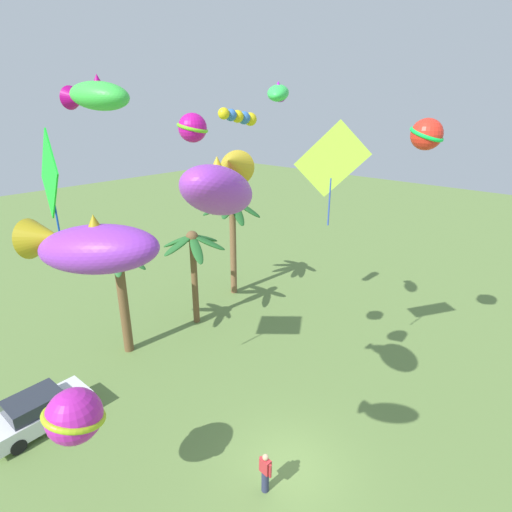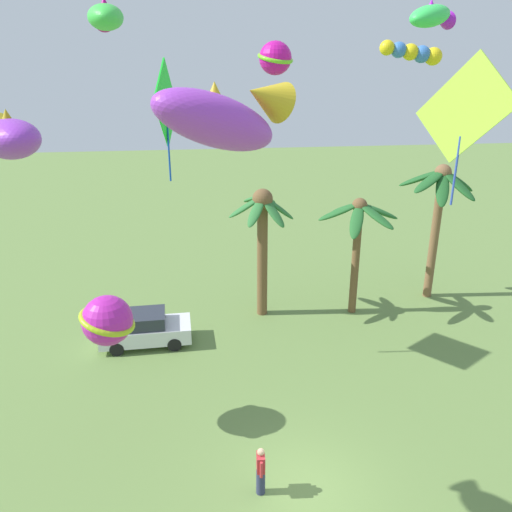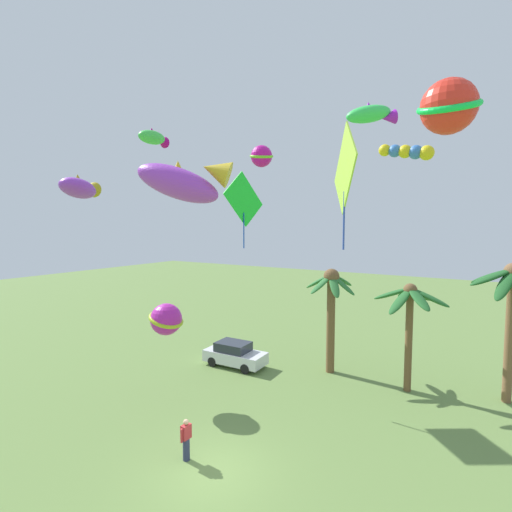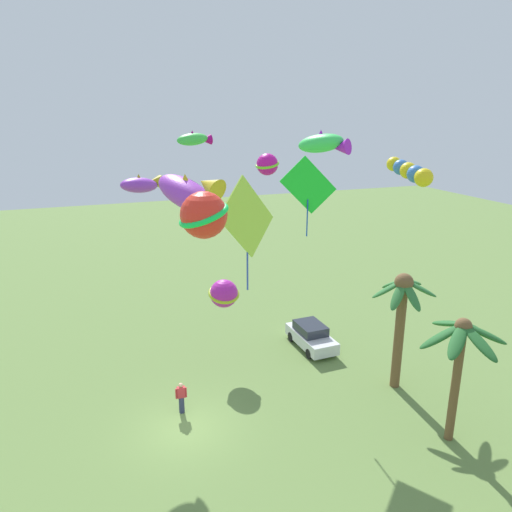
{
  "view_description": "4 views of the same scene",
  "coord_description": "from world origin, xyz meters",
  "views": [
    {
      "loc": [
        -9.13,
        -6.61,
        12.52
      ],
      "look_at": [
        0.62,
        2.24,
        7.6
      ],
      "focal_mm": 28.49,
      "sensor_mm": 36.0,
      "label": 1
    },
    {
      "loc": [
        -2.78,
        -11.24,
        11.86
      ],
      "look_at": [
        -1.13,
        2.4,
        6.51
      ],
      "focal_mm": 36.0,
      "sensor_mm": 36.0,
      "label": 2
    },
    {
      "loc": [
        8.12,
        -10.11,
        8.82
      ],
      "look_at": [
        -0.59,
        3.99,
        7.5
      ],
      "focal_mm": 26.52,
      "sensor_mm": 36.0,
      "label": 3
    },
    {
      "loc": [
        18.82,
        -3.39,
        13.92
      ],
      "look_at": [
        0.06,
        3.42,
        7.94
      ],
      "focal_mm": 33.64,
      "sensor_mm": 36.0,
      "label": 4
    }
  ],
  "objects": [
    {
      "name": "kite_diamond_1",
      "position": [
        -3.67,
        7.67,
        10.25
      ],
      "size": [
        0.69,
        3.0,
        4.27
      ],
      "color": "#1CDA2E"
    },
    {
      "name": "kite_ball_6",
      "position": [
        7.24,
        -0.59,
        11.45
      ],
      "size": [
        1.35,
        1.32,
        1.2
      ],
      "color": "red"
    },
    {
      "name": "palm_tree_1",
      "position": [
        0.24,
        11.21,
        4.5
      ],
      "size": [
        3.14,
        3.16,
        6.29
      ],
      "color": "brown",
      "rests_on": "ground"
    },
    {
      "name": "kite_fish_7",
      "position": [
        4.21,
        4.3,
        12.93
      ],
      "size": [
        1.96,
        1.67,
        0.86
      ],
      "color": "#38DF57"
    },
    {
      "name": "kite_diamond_2",
      "position": [
        4.16,
        1.62,
        10.55
      ],
      "size": [
        1.54,
        2.44,
        3.96
      ],
      "color": "#B6E842"
    },
    {
      "name": "parked_car_0",
      "position": [
        -5.24,
        8.96,
        0.75
      ],
      "size": [
        3.96,
        1.85,
        1.51
      ],
      "color": "silver",
      "rests_on": "ground"
    },
    {
      "name": "kite_fish_8",
      "position": [
        -4.65,
        1.95,
        12.69
      ],
      "size": [
        1.08,
        1.88,
        0.76
      ],
      "color": "green"
    },
    {
      "name": "kite_ball_4",
      "position": [
        -5.73,
        3.58,
        4.08
      ],
      "size": [
        1.75,
        1.79,
        1.61
      ],
      "color": "#B822A5"
    },
    {
      "name": "palm_tree_2",
      "position": [
        4.73,
        10.88,
        4.52
      ],
      "size": [
        3.89,
        3.59,
        5.81
      ],
      "color": "brown",
      "rests_on": "ground"
    },
    {
      "name": "kite_fish_3",
      "position": [
        -2.07,
        1.03,
        10.56
      ],
      "size": [
        4.02,
        3.18,
        2.23
      ],
      "color": "purple"
    },
    {
      "name": "kite_ball_9",
      "position": [
        -0.38,
        4.09,
        11.82
      ],
      "size": [
        1.41,
        1.41,
        0.93
      ],
      "color": "#C31290"
    },
    {
      "name": "kite_tube_5",
      "position": [
        5.01,
        7.26,
        11.98
      ],
      "size": [
        2.28,
        0.62,
        0.85
      ],
      "color": "yellow"
    },
    {
      "name": "spectator_0",
      "position": [
        -1.27,
        0.09,
        0.81
      ],
      "size": [
        0.26,
        0.55,
        1.59
      ],
      "color": "#2D3351",
      "rests_on": "ground"
    },
    {
      "name": "kite_fish_0",
      "position": [
        -6.37,
        -0.52,
        10.39
      ],
      "size": [
        1.96,
        2.57,
        1.06
      ],
      "color": "purple"
    },
    {
      "name": "ground_plane",
      "position": [
        0.0,
        0.0,
        0.0
      ],
      "size": [
        120.0,
        120.0,
        0.0
      ],
      "primitive_type": "plane",
      "color": "olive"
    }
  ]
}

